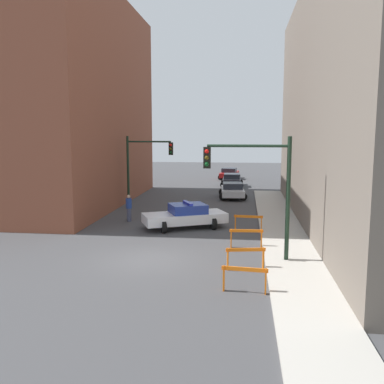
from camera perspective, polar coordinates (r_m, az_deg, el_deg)
The scene contains 14 objects.
ground_plane at distance 18.87m, azimuth -5.82°, elevation -8.95°, with size 120.00×120.00×0.00m, color #424244.
sidewalk_right at distance 18.53m, azimuth 13.47°, elevation -9.26°, with size 2.40×44.00×0.12m.
building_corner_left at distance 35.51m, azimuth -20.31°, elevation 11.10°, with size 14.00×20.00×15.42m.
traffic_light_near at distance 18.08m, azimuth 9.06°, elevation 1.68°, with size 3.64×0.35×5.20m.
traffic_light_far at distance 31.37m, azimuth -6.62°, elevation 4.13°, with size 3.44×0.35×5.20m.
police_car at distance 24.58m, azimuth -0.88°, elevation -3.18°, with size 5.04×3.65×1.52m.
parked_car_near at distance 35.89m, azimuth 5.42°, elevation 0.26°, with size 2.47×4.42×1.31m.
parked_car_mid at distance 43.65m, azimuth 5.34°, elevation 1.64°, with size 2.33×4.33×1.31m.
parked_car_far at distance 50.40m, azimuth 5.00°, elevation 2.49°, with size 2.55×4.46×1.31m.
pedestrian_crossing at distance 26.69m, azimuth -8.42°, elevation -2.07°, with size 0.42×0.42×1.66m.
barrier_front at distance 15.05m, azimuth 7.03°, elevation -10.96°, with size 1.60×0.31×0.90m.
barrier_mid at distance 17.41m, azimuth 7.16°, elevation -8.32°, with size 1.58×0.42×0.90m.
barrier_back at distance 20.62m, azimuth 7.25°, elevation -5.74°, with size 1.60×0.26×0.90m.
barrier_corner at distance 24.04m, azimuth 7.52°, elevation -3.76°, with size 1.60×0.27×0.90m.
Camera 1 is at (4.07, -17.59, 5.49)m, focal length 40.00 mm.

